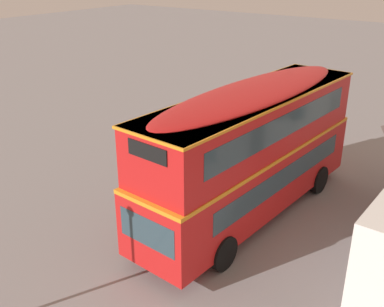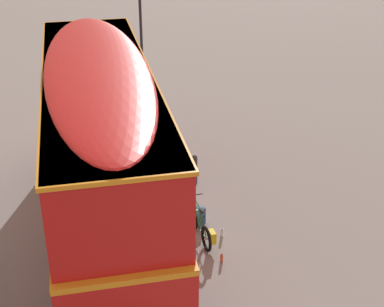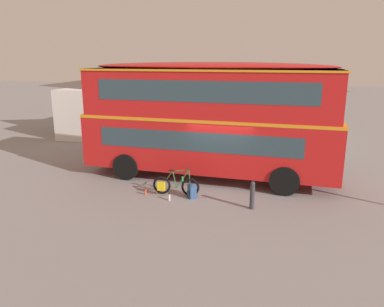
% 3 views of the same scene
% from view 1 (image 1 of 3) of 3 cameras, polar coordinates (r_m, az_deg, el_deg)
% --- Properties ---
extents(ground_plane, '(120.00, 120.00, 0.00)m').
position_cam_1_polar(ground_plane, '(16.86, 3.75, -7.65)').
color(ground_plane, gray).
extents(double_decker_bus, '(10.53, 3.29, 4.79)m').
position_cam_1_polar(double_decker_bus, '(15.85, 7.55, 0.80)').
color(double_decker_bus, black).
rests_on(double_decker_bus, ground).
extents(touring_bicycle, '(1.76, 0.48, 1.06)m').
position_cam_1_polar(touring_bicycle, '(18.52, 2.25, -3.29)').
color(touring_bicycle, black).
rests_on(touring_bicycle, ground).
extents(backpack_on_ground, '(0.38, 0.40, 0.54)m').
position_cam_1_polar(backpack_on_ground, '(18.12, 0.62, -4.25)').
color(backpack_on_ground, '#2D4C7A').
rests_on(backpack_on_ground, ground).
extents(water_bottle_red_squeeze, '(0.07, 0.07, 0.24)m').
position_cam_1_polar(water_bottle_red_squeeze, '(19.53, 3.44, -2.70)').
color(water_bottle_red_squeeze, '#D84C33').
rests_on(water_bottle_red_squeeze, ground).
extents(water_bottle_clear_plastic, '(0.07, 0.07, 0.26)m').
position_cam_1_polar(water_bottle_clear_plastic, '(18.94, 0.87, -3.50)').
color(water_bottle_clear_plastic, silver).
rests_on(water_bottle_clear_plastic, ground).
extents(kerb_bollard, '(0.16, 0.16, 0.97)m').
position_cam_1_polar(kerb_bollard, '(16.80, -5.21, -5.86)').
color(kerb_bollard, '#333338').
rests_on(kerb_bollard, ground).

